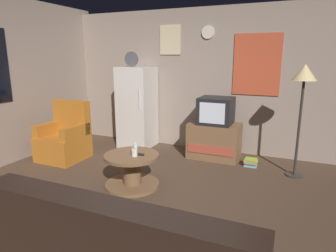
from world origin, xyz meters
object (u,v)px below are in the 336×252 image
at_px(wine_glass, 136,149).
at_px(mug_ceramic_tan, 135,151).
at_px(fridge, 137,107).
at_px(tv_stand, 214,141).
at_px(mug_ceramic_white, 134,153).
at_px(standing_lamp, 304,81).
at_px(armchair, 65,139).
at_px(coffee_table, 132,170).
at_px(crt_tv, 216,111).
at_px(book_stack, 251,162).
at_px(remote_control, 138,154).

distance_m(wine_glass, mug_ceramic_tan, 0.03).
xyz_separation_m(fridge, tv_stand, (1.53, -0.09, -0.46)).
bearing_deg(fridge, mug_ceramic_white, -61.95).
bearing_deg(standing_lamp, armchair, -168.67).
distance_m(coffee_table, mug_ceramic_tan, 0.27).
xyz_separation_m(tv_stand, coffee_table, (-0.70, -1.55, -0.08)).
height_order(tv_stand, mug_ceramic_white, tv_stand).
xyz_separation_m(standing_lamp, wine_glass, (-1.93, -1.20, -0.84)).
bearing_deg(mug_ceramic_tan, tv_stand, 66.55).
bearing_deg(wine_glass, armchair, 163.46).
distance_m(mug_ceramic_white, mug_ceramic_tan, 0.07).
relative_size(tv_stand, standing_lamp, 0.53).
bearing_deg(coffee_table, standing_lamp, 31.98).
relative_size(standing_lamp, coffee_table, 2.21).
distance_m(tv_stand, crt_tv, 0.52).
bearing_deg(armchair, coffee_table, -18.08).
height_order(tv_stand, armchair, armchair).
height_order(standing_lamp, wine_glass, standing_lamp).
bearing_deg(standing_lamp, mug_ceramic_white, -146.31).
bearing_deg(book_stack, tv_stand, 164.07).
xyz_separation_m(crt_tv, wine_glass, (-0.67, -1.51, -0.30)).
relative_size(fridge, wine_glass, 11.80).
bearing_deg(book_stack, standing_lamp, -11.55).
height_order(crt_tv, mug_ceramic_white, crt_tv).
bearing_deg(standing_lamp, fridge, 171.75).
height_order(tv_stand, wine_glass, tv_stand).
relative_size(tv_stand, crt_tv, 1.56).
distance_m(fridge, crt_tv, 1.54).
bearing_deg(wine_glass, mug_ceramic_tan, -115.41).
bearing_deg(standing_lamp, tv_stand, 166.23).
bearing_deg(tv_stand, mug_ceramic_tan, -113.45).
xyz_separation_m(fridge, crt_tv, (1.54, -0.09, 0.06)).
xyz_separation_m(crt_tv, mug_ceramic_tan, (-0.67, -1.53, -0.33)).
distance_m(tv_stand, remote_control, 1.66).
distance_m(fridge, mug_ceramic_tan, 1.86).
distance_m(tv_stand, standing_lamp, 1.69).
relative_size(mug_ceramic_tan, remote_control, 0.60).
height_order(crt_tv, armchair, crt_tv).
xyz_separation_m(wine_glass, armchair, (-1.64, 0.49, -0.18)).
relative_size(fridge, remote_control, 11.80).
height_order(standing_lamp, coffee_table, standing_lamp).
relative_size(mug_ceramic_tan, armchair, 0.09).
bearing_deg(mug_ceramic_white, remote_control, 62.86).
height_order(mug_ceramic_white, book_stack, mug_ceramic_white).
bearing_deg(book_stack, crt_tv, 163.91).
xyz_separation_m(fridge, book_stack, (2.17, -0.28, -0.69)).
bearing_deg(standing_lamp, coffee_table, -148.02).
bearing_deg(coffee_table, fridge, 116.75).
bearing_deg(tv_stand, crt_tv, -5.30).
height_order(tv_stand, mug_ceramic_tan, tv_stand).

